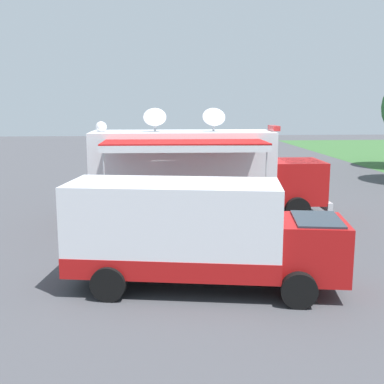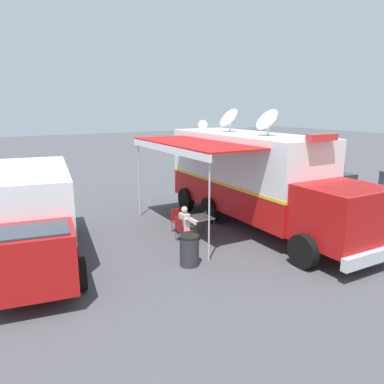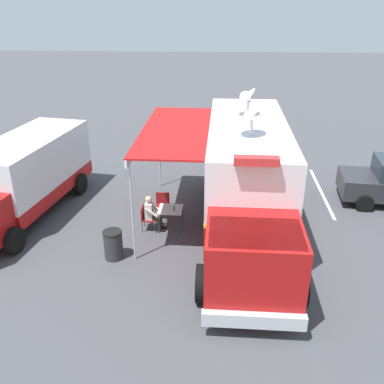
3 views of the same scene
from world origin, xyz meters
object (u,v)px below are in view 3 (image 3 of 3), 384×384
at_px(command_truck, 246,177).
at_px(folding_table, 170,210).
at_px(support_truck, 24,178).
at_px(folding_chair_at_table, 146,216).
at_px(folding_chair_beside_table, 162,203).
at_px(water_bottle, 174,208).
at_px(seated_responder, 152,212).
at_px(trash_bin, 113,245).

distance_m(command_truck, folding_table, 2.78).
bearing_deg(support_truck, folding_table, 170.74).
height_order(folding_table, folding_chair_at_table, folding_chair_at_table).
distance_m(folding_chair_beside_table, support_truck, 4.96).
xyz_separation_m(command_truck, support_truck, (7.72, -0.90, -0.56)).
relative_size(command_truck, water_bottle, 42.62).
relative_size(command_truck, folding_chair_beside_table, 10.97).
xyz_separation_m(command_truck, water_bottle, (2.33, 0.12, -1.11)).
distance_m(water_bottle, seated_responder, 0.77).
xyz_separation_m(folding_chair_beside_table, support_truck, (4.88, -0.01, 0.87)).
height_order(command_truck, folding_table, command_truck).
height_order(water_bottle, folding_chair_at_table, water_bottle).
distance_m(folding_chair_beside_table, seated_responder, 1.04).
bearing_deg(folding_table, seated_responder, 13.73).
bearing_deg(folding_chair_beside_table, water_bottle, 116.77).
bearing_deg(water_bottle, seated_responder, -0.91).
distance_m(command_truck, folding_chair_beside_table, 3.31).
height_order(folding_chair_at_table, support_truck, support_truck).
distance_m(folding_chair_at_table, trash_bin, 1.91).
distance_m(seated_responder, support_truck, 4.81).
height_order(command_truck, folding_chair_at_table, command_truck).
relative_size(folding_table, water_bottle, 3.66).
distance_m(folding_table, folding_chair_at_table, 0.83).
bearing_deg(support_truck, water_bottle, 169.31).
bearing_deg(command_truck, seated_responder, 1.98).
bearing_deg(command_truck, folding_chair_at_table, 1.79).
relative_size(trash_bin, support_truck, 0.13).
xyz_separation_m(command_truck, seated_responder, (3.08, 0.11, -1.30)).
height_order(water_bottle, folding_chair_beside_table, water_bottle).
distance_m(trash_bin, support_truck, 4.72).
distance_m(folding_table, trash_bin, 2.46).
height_order(folding_table, seated_responder, seated_responder).
bearing_deg(folding_chair_beside_table, folding_table, 113.78).
bearing_deg(seated_responder, support_truck, -12.22).
distance_m(command_truck, trash_bin, 4.66).
relative_size(folding_table, trash_bin, 0.90).
xyz_separation_m(folding_table, support_truck, (5.26, -0.86, 0.71)).
bearing_deg(folding_chair_at_table, trash_bin, 67.13).
height_order(folding_chair_at_table, seated_responder, seated_responder).
distance_m(folding_table, folding_chair_beside_table, 0.94).
relative_size(folding_chair_at_table, support_truck, 0.12).
relative_size(water_bottle, seated_responder, 0.18).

